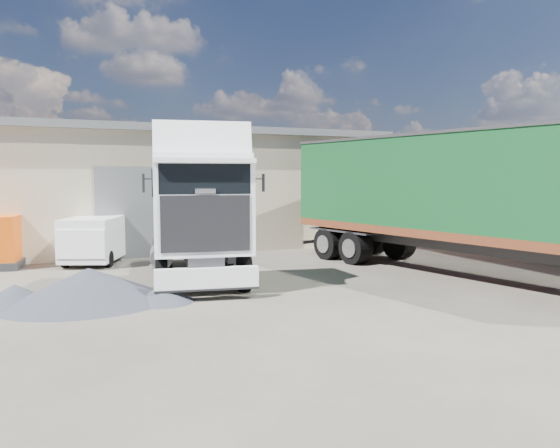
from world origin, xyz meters
name	(u,v)px	position (x,y,z in m)	size (l,w,h in m)	color
ground	(302,308)	(0.00, 0.00, 0.00)	(120.00, 120.00, 0.00)	#272520
warehouse	(39,188)	(-6.00, 16.00, 2.66)	(30.60, 12.60, 5.42)	beige
brick_boundary_wall	(485,223)	(11.50, 6.00, 1.25)	(0.35, 26.00, 2.50)	brown
tractor_unit	(199,218)	(-1.53, 3.92, 1.97)	(3.81, 7.33, 4.69)	black
box_trailer	(464,189)	(6.60, 1.87, 2.80)	(5.65, 14.14, 4.60)	#2D2D30
panel_van	(98,238)	(-3.95, 9.64, 0.89)	(3.14, 4.53, 1.72)	black
gravel_heap	(86,287)	(-4.84, 2.65, 0.42)	(5.58, 5.03, 0.90)	black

